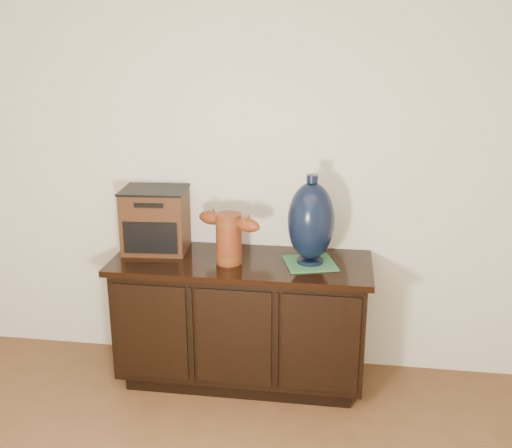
% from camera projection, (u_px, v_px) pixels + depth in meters
% --- Properties ---
extents(room, '(5.00, 5.00, 5.00)m').
position_uv_depth(room, '(36.00, 412.00, 1.10)').
color(room, brown).
rests_on(room, ground).
extents(sideboard, '(1.46, 0.56, 0.75)m').
position_uv_depth(sideboard, '(242.00, 319.00, 3.48)').
color(sideboard, black).
rests_on(sideboard, ground).
extents(terracotta_vessel, '(0.39, 0.23, 0.28)m').
position_uv_depth(terracotta_vessel, '(229.00, 235.00, 3.28)').
color(terracotta_vessel, maroon).
rests_on(terracotta_vessel, sideboard).
extents(tv_radio, '(0.39, 0.32, 0.37)m').
position_uv_depth(tv_radio, '(156.00, 220.00, 3.48)').
color(tv_radio, '#3F210F').
rests_on(tv_radio, sideboard).
extents(green_mat, '(0.33, 0.33, 0.01)m').
position_uv_depth(green_mat, '(310.00, 263.00, 3.31)').
color(green_mat, '#306B3D').
rests_on(green_mat, sideboard).
extents(lamp_base, '(0.32, 0.32, 0.50)m').
position_uv_depth(lamp_base, '(311.00, 222.00, 3.24)').
color(lamp_base, black).
rests_on(lamp_base, green_mat).
extents(spray_can, '(0.05, 0.05, 0.15)m').
position_uv_depth(spray_can, '(226.00, 239.00, 3.49)').
color(spray_can, '#5C0F19').
rests_on(spray_can, sideboard).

